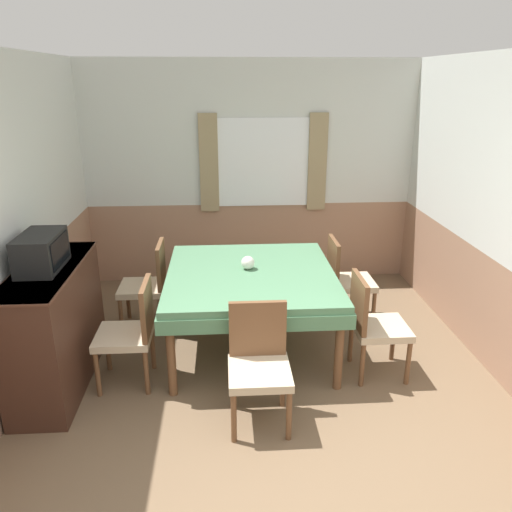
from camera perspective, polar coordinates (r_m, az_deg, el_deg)
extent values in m
cube|color=silver|center=(5.92, -0.68, 13.78)|extent=(4.25, 0.05, 1.65)
cube|color=#9E755B|center=(6.19, -0.63, 1.72)|extent=(4.25, 0.05, 0.95)
cube|color=white|center=(5.93, 0.85, 10.61)|extent=(1.14, 0.01, 1.03)
cube|color=#998460|center=(5.90, -5.41, 10.47)|extent=(0.22, 0.03, 1.13)
cube|color=#998460|center=(6.00, 7.03, 10.57)|extent=(0.22, 0.03, 1.13)
cube|color=silver|center=(4.30, -26.41, 9.54)|extent=(0.05, 4.23, 1.65)
cube|color=#9E755B|center=(4.67, -24.00, -6.27)|extent=(0.05, 4.23, 0.95)
cube|color=silver|center=(4.58, 26.39, 10.05)|extent=(0.05, 4.23, 1.65)
cube|color=#9E755B|center=(4.93, 24.11, -4.94)|extent=(0.05, 4.23, 0.95)
cube|color=#4C7A56|center=(4.45, -0.60, -2.20)|extent=(1.48, 1.56, 0.06)
cube|color=#4C7A56|center=(4.48, -0.59, -3.26)|extent=(1.51, 1.59, 0.12)
cylinder|color=brown|center=(4.01, -9.68, -11.19)|extent=(0.07, 0.07, 0.70)
cylinder|color=brown|center=(4.08, 9.46, -10.57)|extent=(0.07, 0.07, 0.70)
cylinder|color=brown|center=(5.25, -8.24, -3.33)|extent=(0.07, 0.07, 0.70)
cylinder|color=brown|center=(5.31, 6.15, -2.98)|extent=(0.07, 0.07, 0.70)
cylinder|color=brown|center=(5.04, -15.15, -6.79)|extent=(0.04, 0.04, 0.39)
cylinder|color=brown|center=(5.38, -14.41, -4.99)|extent=(0.04, 0.04, 0.39)
cylinder|color=brown|center=(4.98, -10.83, -6.78)|extent=(0.04, 0.04, 0.39)
cylinder|color=brown|center=(5.32, -10.37, -4.96)|extent=(0.04, 0.04, 0.39)
cube|color=tan|center=(5.08, -12.88, -3.57)|extent=(0.44, 0.44, 0.06)
cube|color=brown|center=(4.96, -10.82, -0.94)|extent=(0.04, 0.42, 0.43)
cylinder|color=brown|center=(4.20, -17.66, -12.75)|extent=(0.04, 0.04, 0.39)
cylinder|color=brown|center=(4.52, -16.57, -10.19)|extent=(0.04, 0.04, 0.39)
cylinder|color=brown|center=(4.13, -12.41, -12.87)|extent=(0.04, 0.04, 0.39)
cylinder|color=brown|center=(4.45, -11.72, -10.25)|extent=(0.04, 0.04, 0.39)
cube|color=tan|center=(4.21, -14.86, -8.85)|extent=(0.44, 0.44, 0.06)
cube|color=brown|center=(4.07, -12.38, -5.83)|extent=(0.04, 0.42, 0.43)
cylinder|color=brown|center=(5.48, 12.16, -4.33)|extent=(0.04, 0.04, 0.39)
cylinder|color=brown|center=(5.15, 13.27, -6.03)|extent=(0.04, 0.04, 0.39)
cylinder|color=brown|center=(5.39, 8.26, -4.49)|extent=(0.04, 0.04, 0.39)
cylinder|color=brown|center=(5.06, 9.12, -6.24)|extent=(0.04, 0.04, 0.39)
cube|color=tan|center=(5.18, 10.86, -2.99)|extent=(0.44, 0.44, 0.06)
cube|color=brown|center=(5.04, 8.84, -0.49)|extent=(0.04, 0.42, 0.43)
cylinder|color=brown|center=(4.64, 15.39, -9.24)|extent=(0.04, 0.04, 0.39)
cylinder|color=brown|center=(4.33, 16.99, -11.62)|extent=(0.04, 0.04, 0.39)
cylinder|color=brown|center=(4.53, 10.78, -9.56)|extent=(0.04, 0.04, 0.39)
cylinder|color=brown|center=(4.22, 12.04, -12.05)|extent=(0.04, 0.04, 0.39)
cube|color=tan|center=(4.32, 14.04, -8.00)|extent=(0.44, 0.44, 0.06)
cube|color=brown|center=(4.16, 11.68, -5.17)|extent=(0.04, 0.42, 0.43)
cylinder|color=brown|center=(3.61, 3.79, -17.73)|extent=(0.04, 0.04, 0.39)
cylinder|color=brown|center=(3.58, -2.56, -17.99)|extent=(0.04, 0.04, 0.39)
cylinder|color=brown|center=(3.91, 3.06, -14.36)|extent=(0.04, 0.04, 0.39)
cylinder|color=brown|center=(3.89, -2.69, -14.57)|extent=(0.04, 0.04, 0.39)
cube|color=tan|center=(3.62, 0.41, -13.23)|extent=(0.44, 0.44, 0.06)
cube|color=brown|center=(3.66, 0.19, -8.30)|extent=(0.42, 0.04, 0.43)
cube|color=#3D2319|center=(4.33, -21.95, -7.56)|extent=(0.44, 1.30, 1.01)
cube|color=#4C2C1F|center=(4.14, -22.81, -1.42)|extent=(0.46, 1.32, 0.02)
cube|color=black|center=(4.10, -23.37, 0.46)|extent=(0.28, 0.49, 0.28)
cube|color=black|center=(4.05, -21.46, 0.58)|extent=(0.01, 0.40, 0.21)
sphere|color=silver|center=(4.48, -0.94, -0.77)|extent=(0.12, 0.12, 0.12)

